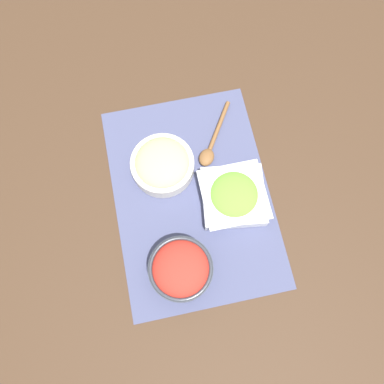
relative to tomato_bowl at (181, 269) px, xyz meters
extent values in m
plane|color=#422D1E|center=(0.19, -0.07, -0.05)|extent=(3.00, 3.00, 0.00)
cube|color=#474C70|center=(0.19, -0.07, -0.05)|extent=(0.59, 0.41, 0.00)
cylinder|color=#333842|center=(0.00, 0.00, -0.02)|extent=(0.16, 0.16, 0.06)
torus|color=#333842|center=(0.00, 0.00, 0.02)|extent=(0.15, 0.15, 0.01)
ellipsoid|color=red|center=(0.00, 0.00, 0.02)|extent=(0.14, 0.14, 0.06)
cylinder|color=silver|center=(0.28, -0.01, -0.02)|extent=(0.17, 0.17, 0.05)
torus|color=silver|center=(0.28, -0.01, 0.00)|extent=(0.17, 0.17, 0.01)
ellipsoid|color=#A8CC7F|center=(0.28, -0.01, 0.00)|extent=(0.14, 0.14, 0.05)
cube|color=white|center=(0.16, -0.17, -0.03)|extent=(0.18, 0.18, 0.04)
cube|color=white|center=(0.16, -0.17, -0.01)|extent=(0.16, 0.16, 0.00)
ellipsoid|color=#6BAD38|center=(0.16, -0.17, -0.01)|extent=(0.13, 0.13, 0.04)
cylinder|color=brown|center=(0.37, -0.18, -0.04)|extent=(0.15, 0.10, 0.01)
ellipsoid|color=brown|center=(0.28, -0.13, -0.04)|extent=(0.07, 0.06, 0.02)
camera|label=1|loc=(-0.09, -0.01, 0.92)|focal=35.00mm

